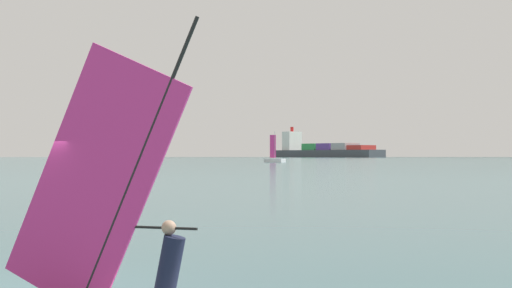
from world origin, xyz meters
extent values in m
plane|color=#386066|center=(0.00, 0.00, 0.00)|extent=(4000.00, 4000.00, 0.00)
cylinder|color=black|center=(2.48, -1.10, 2.21)|extent=(1.92, 0.15, 4.21)
cube|color=#D8338C|center=(1.73, -1.06, 1.88)|extent=(3.21, 0.21, 4.25)
cylinder|color=black|center=(2.52, -1.10, 1.21)|extent=(1.79, 0.13, 0.04)
cylinder|color=#191E38|center=(2.97, -1.12, 0.61)|extent=(0.52, 0.34, 1.02)
sphere|color=tan|center=(2.97, -1.12, 1.22)|extent=(0.22, 0.22, 0.22)
cube|color=#3F444C|center=(-136.34, 828.80, 4.33)|extent=(144.44, 107.57, 8.66)
cube|color=silver|center=(-185.14, 860.22, 20.25)|extent=(22.93, 25.62, 23.19)
cylinder|color=red|center=(-185.14, 860.22, 34.85)|extent=(4.00, 4.00, 6.00)
cube|color=#2D8C47|center=(-151.35, 838.47, 12.56)|extent=(32.33, 33.92, 7.80)
cube|color=#59388C|center=(-131.45, 825.65, 12.56)|extent=(32.33, 33.92, 7.80)
cube|color=#99999E|center=(-111.54, 812.83, 12.56)|extent=(32.33, 33.92, 7.80)
cube|color=red|center=(-91.64, 800.01, 11.26)|extent=(32.33, 33.92, 5.20)
cube|color=#756B56|center=(-49.37, 1479.50, 11.77)|extent=(1161.05, 350.21, 23.53)
cube|color=white|center=(-49.19, 217.46, 0.62)|extent=(7.56, 5.20, 1.24)
cylinder|color=#B2B2B7|center=(-49.19, 217.46, 5.73)|extent=(0.16, 0.16, 8.99)
cube|color=#D8338C|center=(-49.92, 217.77, 5.28)|extent=(2.24, 1.01, 7.55)
camera|label=1|loc=(6.98, -10.91, 2.28)|focal=50.18mm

